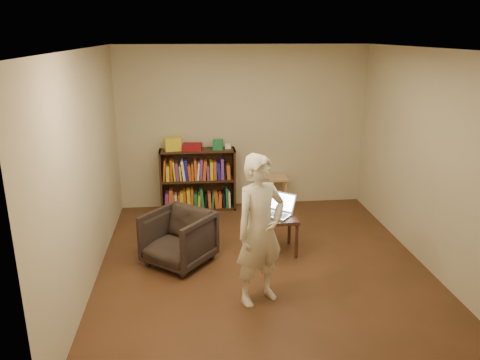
{
  "coord_description": "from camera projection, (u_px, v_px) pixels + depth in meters",
  "views": [
    {
      "loc": [
        -0.84,
        -5.14,
        2.77
      ],
      "look_at": [
        -0.25,
        0.35,
        1.02
      ],
      "focal_mm": 35.0,
      "sensor_mm": 36.0,
      "label": 1
    }
  ],
  "objects": [
    {
      "name": "floor",
      "position": [
        263.0,
        266.0,
        5.79
      ],
      "size": [
        4.5,
        4.5,
        0.0
      ],
      "primitive_type": "plane",
      "color": "#402814",
      "rests_on": "ground"
    },
    {
      "name": "ceiling",
      "position": [
        266.0,
        49.0,
        5.01
      ],
      "size": [
        4.5,
        4.5,
        0.0
      ],
      "primitive_type": "plane",
      "color": "silver",
      "rests_on": "wall_back"
    },
    {
      "name": "wall_back",
      "position": [
        243.0,
        128.0,
        7.53
      ],
      "size": [
        4.0,
        0.0,
        4.0
      ],
      "primitive_type": "plane",
      "rotation": [
        1.57,
        0.0,
        0.0
      ],
      "color": "beige",
      "rests_on": "floor"
    },
    {
      "name": "wall_left",
      "position": [
        87.0,
        171.0,
        5.2
      ],
      "size": [
        0.0,
        4.5,
        4.5
      ],
      "primitive_type": "plane",
      "rotation": [
        1.57,
        0.0,
        1.57
      ],
      "color": "beige",
      "rests_on": "floor"
    },
    {
      "name": "wall_right",
      "position": [
        429.0,
        161.0,
        5.61
      ],
      "size": [
        0.0,
        4.5,
        4.5
      ],
      "primitive_type": "plane",
      "rotation": [
        1.57,
        0.0,
        -1.57
      ],
      "color": "beige",
      "rests_on": "floor"
    },
    {
      "name": "bookshelf",
      "position": [
        198.0,
        183.0,
        7.57
      ],
      "size": [
        1.2,
        0.3,
        1.0
      ],
      "color": "black",
      "rests_on": "floor"
    },
    {
      "name": "box_yellow",
      "position": [
        173.0,
        144.0,
        7.31
      ],
      "size": [
        0.27,
        0.22,
        0.2
      ],
      "primitive_type": "cube",
      "rotation": [
        0.0,
        0.0,
        0.17
      ],
      "color": "yellow",
      "rests_on": "bookshelf"
    },
    {
      "name": "red_cloth",
      "position": [
        192.0,
        147.0,
        7.35
      ],
      "size": [
        0.32,
        0.25,
        0.1
      ],
      "primitive_type": "cube",
      "rotation": [
        0.0,
        0.0,
        -0.12
      ],
      "color": "maroon",
      "rests_on": "bookshelf"
    },
    {
      "name": "box_green",
      "position": [
        218.0,
        145.0,
        7.38
      ],
      "size": [
        0.17,
        0.17,
        0.15
      ],
      "primitive_type": "cube",
      "rotation": [
        0.0,
        0.0,
        -0.15
      ],
      "color": "#1E7140",
      "rests_on": "bookshelf"
    },
    {
      "name": "box_white",
      "position": [
        228.0,
        146.0,
        7.45
      ],
      "size": [
        0.09,
        0.09,
        0.07
      ],
      "primitive_type": "cube",
      "rotation": [
        0.0,
        0.0,
        -0.0
      ],
      "color": "white",
      "rests_on": "bookshelf"
    },
    {
      "name": "stool",
      "position": [
        276.0,
        183.0,
        7.64
      ],
      "size": [
        0.36,
        0.36,
        0.53
      ],
      "color": "tan",
      "rests_on": "floor"
    },
    {
      "name": "armchair",
      "position": [
        178.0,
        238.0,
        5.78
      ],
      "size": [
        1.02,
        1.03,
        0.67
      ],
      "primitive_type": "imported",
      "rotation": [
        0.0,
        0.0,
        -0.68
      ],
      "color": "#2A231C",
      "rests_on": "floor"
    },
    {
      "name": "side_table",
      "position": [
        277.0,
        222.0,
        6.07
      ],
      "size": [
        0.49,
        0.49,
        0.5
      ],
      "color": "black",
      "rests_on": "floor"
    },
    {
      "name": "laptop",
      "position": [
        278.0,
        210.0,
        6.09
      ],
      "size": [
        0.52,
        0.52,
        0.25
      ],
      "rotation": [
        0.0,
        0.0,
        -0.67
      ],
      "color": "#B2B1B6",
      "rests_on": "side_table"
    },
    {
      "name": "person",
      "position": [
        260.0,
        231.0,
        4.83
      ],
      "size": [
        0.71,
        0.62,
        1.62
      ],
      "primitive_type": "imported",
      "rotation": [
        0.0,
        0.0,
        0.5
      ],
      "color": "beige",
      "rests_on": "floor"
    }
  ]
}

